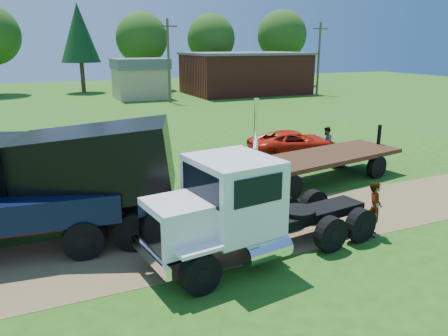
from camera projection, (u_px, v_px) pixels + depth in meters
name	position (u px, v px, depth m)	size (l,w,h in m)	color
ground	(300.00, 222.00, 16.12)	(140.00, 140.00, 0.00)	#265713
dirt_track	(300.00, 222.00, 16.12)	(120.00, 4.20, 0.01)	brown
white_semi_tractor	(236.00, 209.00, 12.87)	(8.07, 3.56, 4.78)	black
black_dump_truck	(46.00, 176.00, 14.25)	(9.24, 5.47, 3.95)	black
orange_pickup	(294.00, 143.00, 25.47)	(2.48, 5.38, 1.49)	red
flatbed_trailer	(318.00, 162.00, 20.61)	(9.31, 4.16, 2.30)	#332210
spectator_a	(374.00, 209.00, 14.76)	(0.70, 0.46, 1.91)	#999999
spectator_b	(326.00, 142.00, 25.17)	(0.86, 0.67, 1.77)	#999999
brick_building	(245.00, 73.00, 57.59)	(15.40, 10.40, 5.30)	maroon
tan_shed	(141.00, 78.00, 52.12)	(6.20, 5.40, 4.70)	tan
utility_poles	(169.00, 59.00, 47.90)	(42.20, 0.28, 9.00)	#4D3D2B
tree_row	(131.00, 37.00, 60.22)	(59.47, 13.12, 11.61)	#321F14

